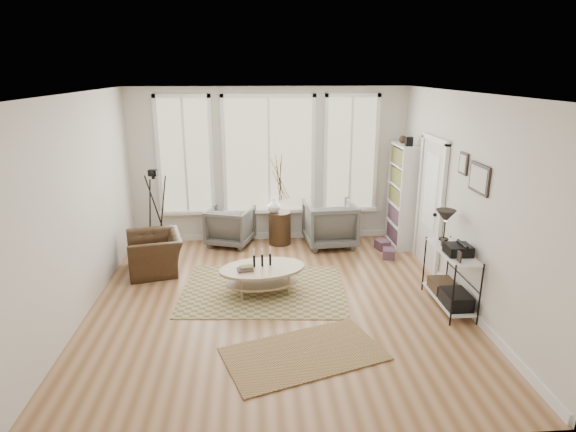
{
  "coord_description": "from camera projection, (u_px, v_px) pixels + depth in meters",
  "views": [
    {
      "loc": [
        -0.31,
        -6.21,
        3.18
      ],
      "look_at": [
        0.2,
        0.6,
        1.1
      ],
      "focal_mm": 30.0,
      "sensor_mm": 36.0,
      "label": 1
    }
  ],
  "objects": [
    {
      "name": "room",
      "position": [
        278.0,
        206.0,
        6.49
      ],
      "size": [
        5.5,
        5.54,
        2.9
      ],
      "color": "#A77A54",
      "rests_on": "ground"
    },
    {
      "name": "bay_window",
      "position": [
        269.0,
        157.0,
        9.0
      ],
      "size": [
        4.14,
        0.12,
        2.24
      ],
      "color": "tan",
      "rests_on": "ground"
    },
    {
      "name": "door",
      "position": [
        430.0,
        202.0,
        7.83
      ],
      "size": [
        0.09,
        1.06,
        2.22
      ],
      "color": "silver",
      "rests_on": "ground"
    },
    {
      "name": "bookcase",
      "position": [
        402.0,
        195.0,
        8.89
      ],
      "size": [
        0.31,
        0.85,
        2.06
      ],
      "color": "white",
      "rests_on": "ground"
    },
    {
      "name": "low_shelf",
      "position": [
        451.0,
        272.0,
        6.61
      ],
      "size": [
        0.38,
        1.08,
        1.3
      ],
      "color": "white",
      "rests_on": "ground"
    },
    {
      "name": "wall_art",
      "position": [
        475.0,
        174.0,
        6.26
      ],
      "size": [
        0.04,
        0.88,
        0.44
      ],
      "color": "black",
      "rests_on": "ground"
    },
    {
      "name": "rug_main",
      "position": [
        264.0,
        290.0,
        7.24
      ],
      "size": [
        2.55,
        2.0,
        0.01
      ],
      "primitive_type": "cube",
      "rotation": [
        0.0,
        0.0,
        -0.08
      ],
      "color": "brown",
      "rests_on": "ground"
    },
    {
      "name": "rug_runner",
      "position": [
        304.0,
        354.0,
        5.6
      ],
      "size": [
        2.04,
        1.54,
        0.01
      ],
      "primitive_type": "cube",
      "rotation": [
        0.0,
        0.0,
        0.33
      ],
      "color": "brown",
      "rests_on": "ground"
    },
    {
      "name": "coffee_table",
      "position": [
        262.0,
        273.0,
        7.09
      ],
      "size": [
        1.39,
        1.02,
        0.58
      ],
      "color": "tan",
      "rests_on": "ground"
    },
    {
      "name": "armchair_left",
      "position": [
        231.0,
        226.0,
        9.05
      ],
      "size": [
        0.99,
        1.0,
        0.72
      ],
      "primitive_type": "imported",
      "rotation": [
        0.0,
        0.0,
        2.81
      ],
      "color": "#5E5E5A",
      "rests_on": "ground"
    },
    {
      "name": "armchair_right",
      "position": [
        330.0,
        224.0,
        8.99
      ],
      "size": [
        0.97,
        0.99,
        0.84
      ],
      "primitive_type": "imported",
      "rotation": [
        0.0,
        0.0,
        3.21
      ],
      "color": "#5E5E5A",
      "rests_on": "ground"
    },
    {
      "name": "side_table",
      "position": [
        280.0,
        201.0,
        8.95
      ],
      "size": [
        0.42,
        0.42,
        1.75
      ],
      "color": "#382516",
      "rests_on": "ground"
    },
    {
      "name": "vase",
      "position": [
        274.0,
        205.0,
        8.97
      ],
      "size": [
        0.31,
        0.31,
        0.26
      ],
      "primitive_type": "imported",
      "rotation": [
        0.0,
        0.0,
        0.29
      ],
      "color": "silver",
      "rests_on": "side_table"
    },
    {
      "name": "accent_chair",
      "position": [
        155.0,
        253.0,
        7.85
      ],
      "size": [
        1.14,
        1.05,
        0.62
      ],
      "primitive_type": "imported",
      "rotation": [
        0.0,
        0.0,
        -1.32
      ],
      "color": "#382516",
      "rests_on": "ground"
    },
    {
      "name": "tripod_camera",
      "position": [
        157.0,
        216.0,
        8.52
      ],
      "size": [
        0.54,
        0.54,
        1.53
      ],
      "color": "black",
      "rests_on": "ground"
    },
    {
      "name": "book_stack_near",
      "position": [
        382.0,
        245.0,
        8.88
      ],
      "size": [
        0.27,
        0.31,
        0.17
      ],
      "primitive_type": "cube",
      "rotation": [
        0.0,
        0.0,
        0.23
      ],
      "color": "maroon",
      "rests_on": "ground"
    },
    {
      "name": "book_stack_far",
      "position": [
        389.0,
        253.0,
        8.46
      ],
      "size": [
        0.26,
        0.3,
        0.17
      ],
      "primitive_type": "cube",
      "rotation": [
        0.0,
        0.0,
        -0.24
      ],
      "color": "maroon",
      "rests_on": "ground"
    }
  ]
}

